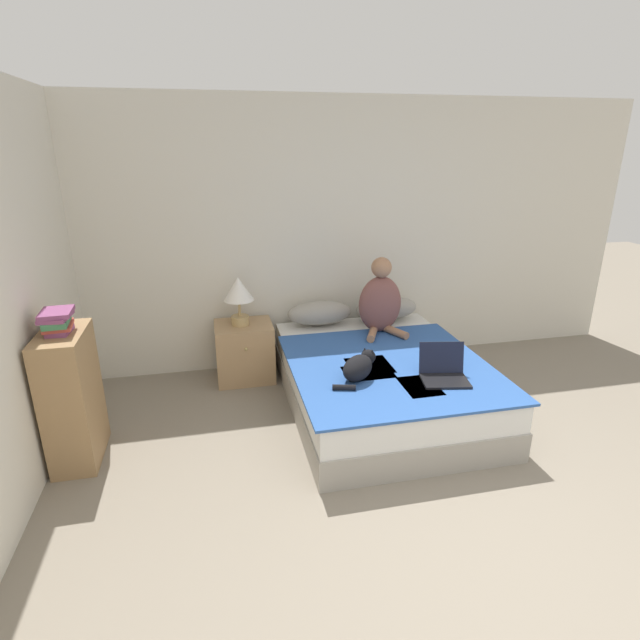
{
  "coord_description": "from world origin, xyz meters",
  "views": [
    {
      "loc": [
        -1.3,
        -1.48,
        2.14
      ],
      "look_at": [
        -0.5,
        2.12,
        0.82
      ],
      "focal_mm": 28.0,
      "sensor_mm": 36.0,
      "label": 1
    }
  ],
  "objects_px": {
    "cat_tabby": "(359,367)",
    "bookshelf": "(72,397)",
    "person_sitting": "(380,301)",
    "pillow_near": "(319,313)",
    "pillow_far": "(386,308)",
    "bed": "(381,381)",
    "book_stack_top": "(57,321)",
    "laptop_open": "(444,372)",
    "table_lamp": "(239,293)",
    "nightstand": "(245,351)"
  },
  "relations": [
    {
      "from": "laptop_open",
      "to": "cat_tabby",
      "type": "bearing_deg",
      "value": 176.98
    },
    {
      "from": "table_lamp",
      "to": "book_stack_top",
      "type": "height_order",
      "value": "book_stack_top"
    },
    {
      "from": "bed",
      "to": "pillow_near",
      "type": "bearing_deg",
      "value": 111.83
    },
    {
      "from": "pillow_near",
      "to": "person_sitting",
      "type": "relative_size",
      "value": 0.89
    },
    {
      "from": "table_lamp",
      "to": "nightstand",
      "type": "bearing_deg",
      "value": 7.26
    },
    {
      "from": "cat_tabby",
      "to": "nightstand",
      "type": "distance_m",
      "value": 1.42
    },
    {
      "from": "person_sitting",
      "to": "nightstand",
      "type": "height_order",
      "value": "person_sitting"
    },
    {
      "from": "book_stack_top",
      "to": "laptop_open",
      "type": "bearing_deg",
      "value": -6.08
    },
    {
      "from": "bed",
      "to": "pillow_far",
      "type": "relative_size",
      "value": 3.25
    },
    {
      "from": "cat_tabby",
      "to": "nightstand",
      "type": "bearing_deg",
      "value": 78.25
    },
    {
      "from": "person_sitting",
      "to": "cat_tabby",
      "type": "relative_size",
      "value": 1.73
    },
    {
      "from": "bed",
      "to": "cat_tabby",
      "type": "xyz_separation_m",
      "value": [
        -0.31,
        -0.36,
        0.33
      ]
    },
    {
      "from": "bed",
      "to": "nightstand",
      "type": "height_order",
      "value": "nightstand"
    },
    {
      "from": "bed",
      "to": "book_stack_top",
      "type": "height_order",
      "value": "book_stack_top"
    },
    {
      "from": "person_sitting",
      "to": "bookshelf",
      "type": "relative_size",
      "value": 0.73
    },
    {
      "from": "nightstand",
      "to": "book_stack_top",
      "type": "xyz_separation_m",
      "value": [
        -1.26,
        -1.03,
        0.77
      ]
    },
    {
      "from": "pillow_near",
      "to": "nightstand",
      "type": "height_order",
      "value": "pillow_near"
    },
    {
      "from": "pillow_near",
      "to": "table_lamp",
      "type": "bearing_deg",
      "value": -175.39
    },
    {
      "from": "nightstand",
      "to": "cat_tabby",
      "type": "bearing_deg",
      "value": -56.4
    },
    {
      "from": "person_sitting",
      "to": "bookshelf",
      "type": "xyz_separation_m",
      "value": [
        -2.5,
        -0.77,
        -0.28
      ]
    },
    {
      "from": "person_sitting",
      "to": "table_lamp",
      "type": "distance_m",
      "value": 1.29
    },
    {
      "from": "nightstand",
      "to": "book_stack_top",
      "type": "height_order",
      "value": "book_stack_top"
    },
    {
      "from": "bookshelf",
      "to": "book_stack_top",
      "type": "relative_size",
      "value": 3.7
    },
    {
      "from": "bed",
      "to": "laptop_open",
      "type": "height_order",
      "value": "laptop_open"
    },
    {
      "from": "pillow_far",
      "to": "book_stack_top",
      "type": "bearing_deg",
      "value": -157.95
    },
    {
      "from": "bookshelf",
      "to": "pillow_near",
      "type": "bearing_deg",
      "value": 28.52
    },
    {
      "from": "cat_tabby",
      "to": "bookshelf",
      "type": "height_order",
      "value": "bookshelf"
    },
    {
      "from": "bed",
      "to": "person_sitting",
      "type": "bearing_deg",
      "value": 73.33
    },
    {
      "from": "book_stack_top",
      "to": "cat_tabby",
      "type": "bearing_deg",
      "value": -3.66
    },
    {
      "from": "bed",
      "to": "cat_tabby",
      "type": "bearing_deg",
      "value": -130.52
    },
    {
      "from": "person_sitting",
      "to": "laptop_open",
      "type": "relative_size",
      "value": 1.82
    },
    {
      "from": "person_sitting",
      "to": "pillow_near",
      "type": "bearing_deg",
      "value": 148.4
    },
    {
      "from": "laptop_open",
      "to": "nightstand",
      "type": "relative_size",
      "value": 0.71
    },
    {
      "from": "nightstand",
      "to": "book_stack_top",
      "type": "bearing_deg",
      "value": -140.79
    },
    {
      "from": "person_sitting",
      "to": "book_stack_top",
      "type": "relative_size",
      "value": 2.72
    },
    {
      "from": "laptop_open",
      "to": "book_stack_top",
      "type": "relative_size",
      "value": 1.49
    },
    {
      "from": "pillow_far",
      "to": "bookshelf",
      "type": "bearing_deg",
      "value": -157.96
    },
    {
      "from": "person_sitting",
      "to": "laptop_open",
      "type": "xyz_separation_m",
      "value": [
        0.14,
        -1.06,
        -0.24
      ]
    },
    {
      "from": "pillow_far",
      "to": "laptop_open",
      "type": "height_order",
      "value": "laptop_open"
    },
    {
      "from": "laptop_open",
      "to": "table_lamp",
      "type": "distance_m",
      "value": 1.95
    },
    {
      "from": "pillow_far",
      "to": "nightstand",
      "type": "height_order",
      "value": "pillow_far"
    },
    {
      "from": "bed",
      "to": "book_stack_top",
      "type": "xyz_separation_m",
      "value": [
        -2.34,
        -0.23,
        0.81
      ]
    },
    {
      "from": "laptop_open",
      "to": "bed",
      "type": "bearing_deg",
      "value": 131.32
    },
    {
      "from": "pillow_near",
      "to": "pillow_far",
      "type": "distance_m",
      "value": 0.68
    },
    {
      "from": "laptop_open",
      "to": "bookshelf",
      "type": "bearing_deg",
      "value": -175.25
    },
    {
      "from": "pillow_far",
      "to": "table_lamp",
      "type": "xyz_separation_m",
      "value": [
        -1.45,
        -0.06,
        0.27
      ]
    },
    {
      "from": "cat_tabby",
      "to": "pillow_near",
      "type": "bearing_deg",
      "value": 46.07
    },
    {
      "from": "pillow_far",
      "to": "book_stack_top",
      "type": "height_order",
      "value": "book_stack_top"
    },
    {
      "from": "pillow_far",
      "to": "bookshelf",
      "type": "height_order",
      "value": "bookshelf"
    },
    {
      "from": "pillow_far",
      "to": "nightstand",
      "type": "distance_m",
      "value": 1.45
    }
  ]
}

